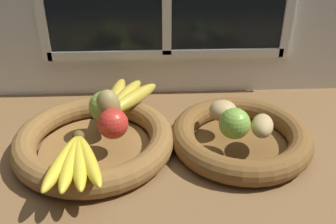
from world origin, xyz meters
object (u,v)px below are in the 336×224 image
fruit_bowl_right (240,137)px  apple_green_back (105,107)px  pear_brown (108,107)px  potato_small (262,126)px  fruit_bowl_left (94,141)px  potato_oblong (223,111)px  banana_bunch_back (124,97)px  banana_bunch_front (75,160)px  lime_near (235,124)px  apple_red_right (113,124)px

fruit_bowl_right → apple_green_back: size_ratio=4.48×
pear_brown → potato_small: 33.25cm
fruit_bowl_left → potato_oblong: (28.65, 2.95, 5.15)cm
apple_green_back → pear_brown: size_ratio=0.88×
fruit_bowl_right → potato_oblong: 7.04cm
fruit_bowl_right → banana_bunch_back: size_ratio=1.61×
potato_oblong → banana_bunch_front: bearing=-152.9°
fruit_bowl_left → fruit_bowl_right: (32.45, 0.00, 0.01)cm
banana_bunch_back → apple_green_back: bearing=-116.3°
fruit_bowl_right → pear_brown: 30.14cm
lime_near → apple_red_right: bearing=177.3°
apple_red_right → potato_oblong: 24.63cm
fruit_bowl_right → apple_green_back: (-30.06, 3.95, 6.35)cm
banana_bunch_back → potato_small: potato_small is taller
apple_red_right → banana_bunch_back: size_ratio=0.33×
apple_red_right → banana_bunch_front: size_ratio=0.35×
apple_green_back → pear_brown: (0.86, -0.93, 0.47)cm
potato_oblong → pear_brown: bearing=179.8°
fruit_bowl_left → banana_bunch_back: size_ratio=1.80×
apple_red_right → lime_near: (24.97, -1.18, 0.05)cm
apple_red_right → apple_green_back: bearing=109.0°
banana_bunch_front → lime_near: 32.42cm
fruit_bowl_left → banana_bunch_front: size_ratio=1.93×
apple_green_back → potato_small: size_ratio=0.96×
fruit_bowl_left → apple_red_right: (4.75, -2.91, 6.06)cm
potato_oblong → potato_small: bearing=-41.4°
apple_red_right → potato_small: 31.10cm
banana_bunch_front → potato_oblong: 33.92cm
fruit_bowl_left → pear_brown: (3.24, 3.02, 6.83)cm
banana_bunch_front → fruit_bowl_right: bearing=20.2°
fruit_bowl_left → fruit_bowl_right: size_ratio=1.12×
banana_bunch_back → lime_near: lime_near is taller
apple_green_back → lime_near: size_ratio=1.07×
potato_oblong → lime_near: (1.07, -7.04, 0.97)cm
banana_bunch_front → potato_small: 38.46cm
pear_brown → potato_oblong: bearing=-0.2°
pear_brown → lime_near: bearing=-15.0°
lime_near → potato_oblong: bearing=98.6°
pear_brown → fruit_bowl_right: bearing=-5.9°
apple_green_back → apple_red_right: 7.26cm
fruit_bowl_right → pear_brown: bearing=174.1°
apple_green_back → banana_bunch_front: size_ratio=0.38×
banana_bunch_front → lime_near: size_ratio=2.79×
banana_bunch_front → potato_small: (37.36, 9.11, 0.71)cm
potato_oblong → banana_bunch_back: bearing=159.2°
fruit_bowl_right → lime_near: lime_near is taller
pear_brown → potato_small: pear_brown is taller
apple_green_back → apple_red_right: size_ratio=1.09×
fruit_bowl_right → pear_brown: (-29.20, 3.02, 6.82)cm
fruit_bowl_right → potato_oblong: bearing=142.1°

